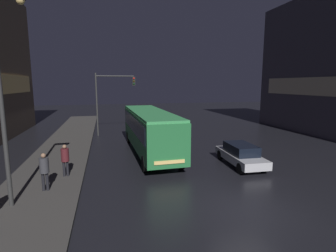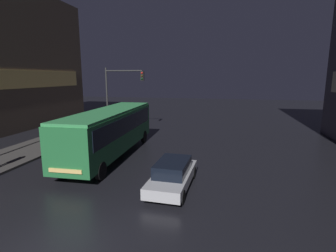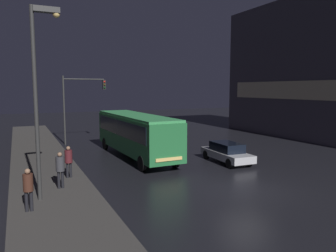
# 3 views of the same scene
# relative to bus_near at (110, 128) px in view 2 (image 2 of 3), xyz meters

# --- Properties ---
(sidewalk_left) EXTENTS (4.00, 48.00, 0.15)m
(sidewalk_left) POSITION_rel_bus_near_xyz_m (-6.51, 0.12, -1.91)
(sidewalk_left) COLOR #3D3A38
(sidewalk_left) RESTS_ON ground
(bus_near) EXTENTS (2.86, 11.21, 3.22)m
(bus_near) POSITION_rel_bus_near_xyz_m (0.00, 0.00, 0.00)
(bus_near) COLOR #236B38
(bus_near) RESTS_ON ground
(car_taxi) EXTENTS (1.89, 4.51, 1.40)m
(car_taxi) POSITION_rel_bus_near_xyz_m (5.21, -4.29, -1.26)
(car_taxi) COLOR #B7B7BC
(car_taxi) RESTS_ON ground
(traffic_light_main) EXTENTS (3.97, 0.35, 6.30)m
(traffic_light_main) POSITION_rel_bus_near_xyz_m (-2.64, 8.08, 2.33)
(traffic_light_main) COLOR #2D2D2D
(traffic_light_main) RESTS_ON ground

